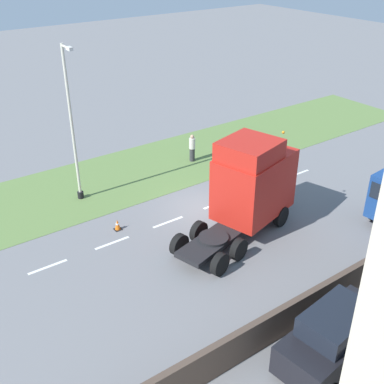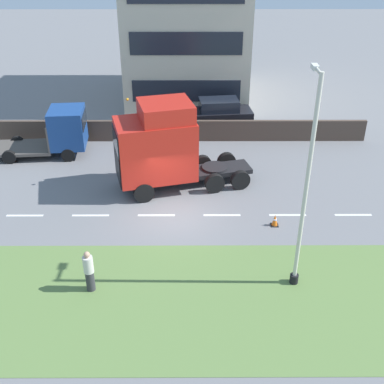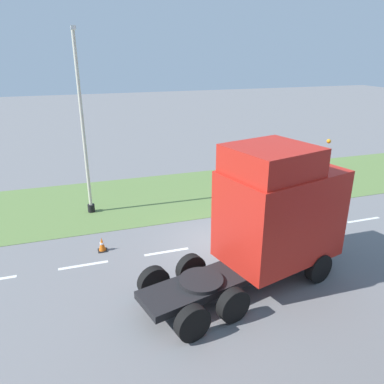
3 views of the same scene
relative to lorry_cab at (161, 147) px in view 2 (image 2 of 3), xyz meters
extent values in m
plane|color=slate|center=(-2.74, -0.75, -2.39)|extent=(120.00, 120.00, 0.00)
cube|color=#607F42|center=(-8.74, -0.75, -2.38)|extent=(7.00, 44.00, 0.01)
cube|color=white|center=(-2.74, -9.45, -2.38)|extent=(0.16, 1.80, 0.00)
cube|color=white|center=(-2.74, -6.25, -2.38)|extent=(0.16, 1.80, 0.00)
cube|color=white|center=(-2.74, -3.05, -2.38)|extent=(0.16, 1.80, 0.00)
cube|color=white|center=(-2.74, 0.15, -2.38)|extent=(0.16, 1.80, 0.00)
cube|color=white|center=(-2.74, 3.35, -2.38)|extent=(0.16, 1.80, 0.00)
cube|color=white|center=(-2.74, 6.55, -2.38)|extent=(0.16, 1.80, 0.00)
cube|color=#4C3D33|center=(6.26, -0.75, -1.70)|extent=(0.25, 24.00, 1.37)
cube|color=beige|center=(15.43, -1.24, 2.97)|extent=(11.03, 8.80, 10.70)
cube|color=#1E232D|center=(9.87, -1.24, -0.24)|extent=(0.08, 7.48, 1.50)
cube|color=#1E232D|center=(9.87, -1.24, 2.97)|extent=(0.08, 7.48, 1.50)
cube|color=black|center=(0.33, -1.28, -1.72)|extent=(3.13, 7.23, 0.24)
cube|color=red|center=(-0.07, 0.27, -0.07)|extent=(3.41, 4.42, 3.06)
cube|color=black|center=(-0.57, 2.19, -0.74)|extent=(2.08, 0.60, 1.71)
cube|color=black|center=(-0.57, 2.19, 0.60)|extent=(2.20, 0.63, 0.98)
cube|color=red|center=(0.08, -0.30, 1.91)|extent=(2.95, 3.06, 0.90)
sphere|color=orange|center=(0.30, 1.58, 2.43)|extent=(0.14, 0.14, 0.14)
cylinder|color=black|center=(0.74, -2.83, -1.54)|extent=(1.68, 1.68, 0.12)
cylinder|color=black|center=(-1.41, 0.84, -1.87)|extent=(0.57, 1.09, 1.04)
cylinder|color=black|center=(0.82, 1.42, -1.87)|extent=(0.57, 1.09, 1.04)
cylinder|color=black|center=(-0.47, -2.77, -1.87)|extent=(0.57, 1.09, 1.04)
cylinder|color=black|center=(1.76, -2.19, -1.87)|extent=(0.57, 1.09, 1.04)
cylinder|color=black|center=(-0.11, -4.15, -1.87)|extent=(0.57, 1.09, 1.04)
cylinder|color=black|center=(2.12, -3.57, -1.87)|extent=(0.57, 1.09, 1.04)
cube|color=navy|center=(4.32, 5.79, -0.67)|extent=(2.43, 2.17, 2.27)
cube|color=black|center=(4.40, 4.78, -0.22)|extent=(2.00, 0.20, 0.82)
cube|color=#4C4742|center=(4.09, 8.62, -1.90)|extent=(2.57, 3.86, 0.18)
cube|color=#4C4742|center=(4.23, 6.83, -1.01)|extent=(2.28, 0.29, 1.59)
cylinder|color=black|center=(5.37, 5.88, -1.99)|extent=(0.30, 0.82, 0.80)
cylinder|color=black|center=(3.26, 5.71, -1.99)|extent=(0.30, 0.82, 0.80)
cylinder|color=black|center=(5.10, 9.27, -1.99)|extent=(0.30, 0.82, 0.80)
cylinder|color=black|center=(2.98, 9.10, -1.99)|extent=(0.30, 0.82, 0.80)
cube|color=black|center=(8.07, -3.30, -1.55)|extent=(2.39, 4.81, 1.12)
cube|color=black|center=(8.09, -3.42, -0.62)|extent=(1.88, 2.71, 0.75)
cylinder|color=black|center=(7.02, -1.90, -2.07)|extent=(0.27, 0.66, 0.64)
cylinder|color=black|center=(8.80, -1.71, -2.07)|extent=(0.27, 0.66, 0.64)
cylinder|color=black|center=(7.35, -4.89, -2.07)|extent=(0.27, 0.66, 0.64)
cylinder|color=black|center=(9.13, -4.70, -2.07)|extent=(0.27, 0.66, 0.64)
cylinder|color=black|center=(-7.71, -5.60, -2.19)|extent=(0.34, 0.34, 0.40)
cylinder|color=beige|center=(-7.71, -5.60, 1.84)|extent=(0.15, 0.15, 8.45)
cylinder|color=beige|center=(-7.26, -5.60, 5.97)|extent=(0.90, 0.11, 0.11)
cube|color=silver|center=(-6.81, -5.60, 5.97)|extent=(0.44, 0.20, 0.16)
cylinder|color=#333338|center=(-8.09, 2.35, -1.95)|extent=(0.34, 0.34, 0.88)
cylinder|color=beige|center=(-8.09, 2.35, -1.16)|extent=(0.39, 0.39, 0.70)
sphere|color=tan|center=(-8.09, 2.35, -0.69)|extent=(0.24, 0.24, 0.24)
cube|color=black|center=(-3.63, -5.47, -2.37)|extent=(0.36, 0.36, 0.03)
cone|color=orange|center=(-3.63, -5.47, -2.08)|extent=(0.28, 0.28, 0.55)
cylinder|color=white|center=(-3.63, -5.47, -2.05)|extent=(0.17, 0.17, 0.07)
camera|label=1|loc=(14.96, -14.32, 10.72)|focal=45.00mm
camera|label=2|loc=(-22.45, -1.52, 10.23)|focal=45.00mm
camera|label=3|loc=(9.99, -6.16, 5.13)|focal=35.00mm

